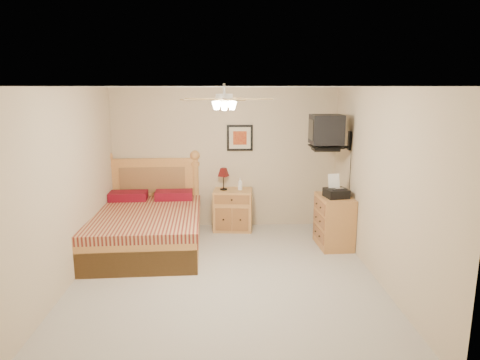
% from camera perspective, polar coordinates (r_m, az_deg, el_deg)
% --- Properties ---
extents(floor, '(4.50, 4.50, 0.00)m').
position_cam_1_polar(floor, '(5.89, -1.93, -12.83)').
color(floor, '#A9A499').
rests_on(floor, ground).
extents(ceiling, '(4.00, 4.50, 0.04)m').
position_cam_1_polar(ceiling, '(5.33, -2.13, 12.30)').
color(ceiling, white).
rests_on(ceiling, ground).
extents(wall_back, '(4.00, 0.04, 2.50)m').
position_cam_1_polar(wall_back, '(7.68, -2.04, 2.90)').
color(wall_back, '#C6B292').
rests_on(wall_back, ground).
extents(wall_front, '(4.00, 0.04, 2.50)m').
position_cam_1_polar(wall_front, '(3.32, -1.99, -9.71)').
color(wall_front, '#C6B292').
rests_on(wall_front, ground).
extents(wall_left, '(0.04, 4.50, 2.50)m').
position_cam_1_polar(wall_left, '(5.83, -22.09, -0.99)').
color(wall_left, '#C6B292').
rests_on(wall_left, ground).
extents(wall_right, '(0.04, 4.50, 2.50)m').
position_cam_1_polar(wall_right, '(5.83, 18.05, -0.69)').
color(wall_right, '#C6B292').
rests_on(wall_right, ground).
extents(bed, '(1.74, 2.24, 1.40)m').
position_cam_1_polar(bed, '(6.81, -12.57, -3.32)').
color(bed, '#C08542').
rests_on(bed, ground).
extents(nightstand, '(0.71, 0.56, 0.73)m').
position_cam_1_polar(nightstand, '(7.64, -0.95, -3.97)').
color(nightstand, tan).
rests_on(nightstand, ground).
extents(table_lamp, '(0.26, 0.26, 0.39)m').
position_cam_1_polar(table_lamp, '(7.52, -2.21, 0.14)').
color(table_lamp, '#520F0E').
rests_on(table_lamp, nightstand).
extents(lotion_bottle, '(0.11, 0.11, 0.22)m').
position_cam_1_polar(lotion_bottle, '(7.51, 0.01, -0.53)').
color(lotion_bottle, white).
rests_on(lotion_bottle, nightstand).
extents(framed_picture, '(0.46, 0.04, 0.46)m').
position_cam_1_polar(framed_picture, '(7.62, -0.02, 5.64)').
color(framed_picture, black).
rests_on(framed_picture, wall_back).
extents(dresser, '(0.52, 0.72, 0.82)m').
position_cam_1_polar(dresser, '(6.98, 12.43, -5.40)').
color(dresser, '#AC7C40').
rests_on(dresser, ground).
extents(fax_machine, '(0.39, 0.41, 0.35)m').
position_cam_1_polar(fax_machine, '(6.76, 12.75, -0.83)').
color(fax_machine, black).
rests_on(fax_machine, dresser).
extents(magazine_lower, '(0.27, 0.31, 0.03)m').
position_cam_1_polar(magazine_lower, '(7.11, 12.01, -1.51)').
color(magazine_lower, beige).
rests_on(magazine_lower, dresser).
extents(magazine_upper, '(0.23, 0.29, 0.02)m').
position_cam_1_polar(magazine_upper, '(7.14, 12.05, -1.27)').
color(magazine_upper, gray).
rests_on(magazine_upper, magazine_lower).
extents(wall_tv, '(0.56, 0.46, 0.58)m').
position_cam_1_polar(wall_tv, '(6.93, 12.64, 6.28)').
color(wall_tv, black).
rests_on(wall_tv, wall_right).
extents(ceiling_fan, '(1.14, 1.14, 0.28)m').
position_cam_1_polar(ceiling_fan, '(5.14, -2.12, 10.74)').
color(ceiling_fan, silver).
rests_on(ceiling_fan, ceiling).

